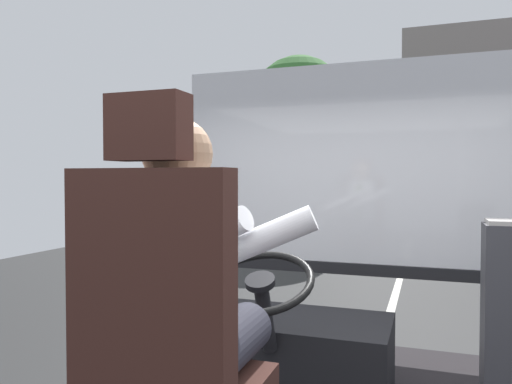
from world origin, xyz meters
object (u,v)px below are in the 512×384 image
bus_driver (187,285)px  fare_box (512,323)px  driver_seat (169,363)px  steering_console (285,351)px

bus_driver → fare_box: bus_driver is taller
bus_driver → fare_box: size_ratio=0.86×
driver_seat → fare_box: (1.09, 1.25, -0.13)m
driver_seat → steering_console: driver_seat is taller
steering_console → bus_driver: bearing=-90.0°
bus_driver → steering_console: (-0.00, 1.12, -0.59)m
driver_seat → bus_driver: size_ratio=1.69×
fare_box → driver_seat: bearing=-131.0°
driver_seat → fare_box: bearing=49.0°
bus_driver → fare_box: (1.09, 1.14, -0.34)m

